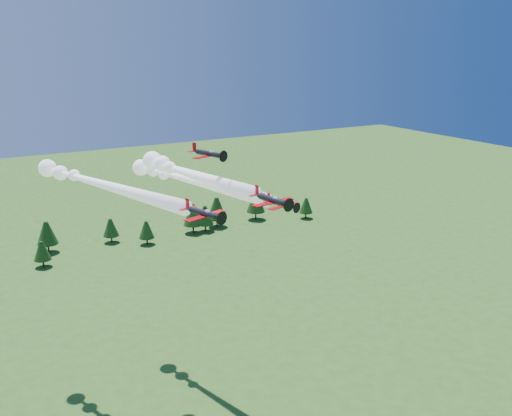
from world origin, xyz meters
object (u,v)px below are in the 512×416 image
plane_right (186,179)px  plane_left (97,183)px  plane_slot (208,154)px  plane_lead (187,173)px

plane_right → plane_left: bearing=171.4°
plane_left → plane_right: size_ratio=1.08×
plane_left → plane_slot: plane_slot is taller
plane_lead → plane_right: (5.39, 13.88, -4.52)m
plane_lead → plane_slot: size_ratio=5.49×
plane_lead → plane_right: plane_lead is taller
plane_lead → plane_right: size_ratio=0.88×
plane_left → plane_slot: size_ratio=6.76×
plane_right → plane_slot: size_ratio=6.24×
plane_left → plane_right: plane_left is taller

